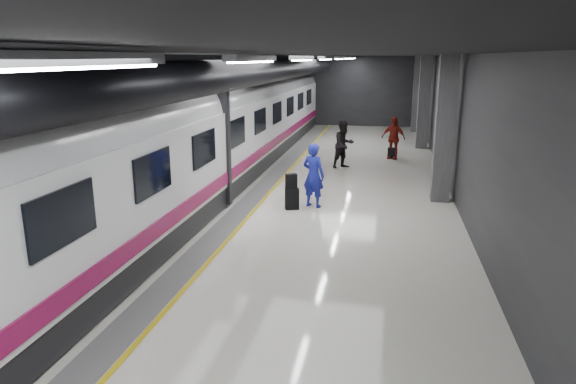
{
  "coord_description": "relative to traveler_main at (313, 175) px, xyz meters",
  "views": [
    {
      "loc": [
        2.79,
        -14.38,
        4.41
      ],
      "look_at": [
        0.46,
        -2.26,
        1.16
      ],
      "focal_mm": 32.0,
      "sensor_mm": 36.0,
      "label": 1
    }
  ],
  "objects": [
    {
      "name": "ground",
      "position": [
        -0.71,
        -0.52,
        -0.98
      ],
      "size": [
        40.0,
        40.0,
        0.0
      ],
      "primitive_type": "plane",
      "color": "silver",
      "rests_on": "ground"
    },
    {
      "name": "suitcase_main",
      "position": [
        -0.58,
        -0.38,
        -0.65
      ],
      "size": [
        0.46,
        0.37,
        0.64
      ],
      "primitive_type": "cube",
      "rotation": [
        0.0,
        0.0,
        0.36
      ],
      "color": "black",
      "rests_on": "ground"
    },
    {
      "name": "traveler_far_b",
      "position": [
        2.41,
        8.21,
        -0.03
      ],
      "size": [
        1.2,
        0.85,
        1.89
      ],
      "primitive_type": "imported",
      "rotation": [
        0.0,
        0.0,
        -0.4
      ],
      "color": "maroon",
      "rests_on": "ground"
    },
    {
      "name": "traveler_main",
      "position": [
        0.0,
        0.0,
        0.0
      ],
      "size": [
        0.84,
        0.7,
        1.95
      ],
      "primitive_type": "imported",
      "rotation": [
        0.0,
        0.0,
        2.75
      ],
      "color": "#251BCF",
      "rests_on": "ground"
    },
    {
      "name": "shoulder_bag",
      "position": [
        -0.61,
        -0.38,
        -0.11
      ],
      "size": [
        0.37,
        0.32,
        0.44
      ],
      "primitive_type": "cube",
      "rotation": [
        0.0,
        0.0,
        0.55
      ],
      "color": "black",
      "rests_on": "suitcase_main"
    },
    {
      "name": "train",
      "position": [
        -3.96,
        -0.52,
        1.09
      ],
      "size": [
        3.05,
        38.0,
        4.05
      ],
      "color": "black",
      "rests_on": "ground"
    },
    {
      "name": "suitcase_far",
      "position": [
        2.37,
        8.3,
        -0.73
      ],
      "size": [
        0.36,
        0.26,
        0.49
      ],
      "primitive_type": "cube",
      "rotation": [
        0.0,
        0.0,
        -0.13
      ],
      "color": "black",
      "rests_on": "ground"
    },
    {
      "name": "platform_hall",
      "position": [
        -1.0,
        0.44,
        2.56
      ],
      "size": [
        10.02,
        40.02,
        4.51
      ],
      "color": "black",
      "rests_on": "ground"
    },
    {
      "name": "traveler_far_a",
      "position": [
        0.42,
        5.85,
        -0.0
      ],
      "size": [
        1.2,
        1.18,
        1.95
      ],
      "primitive_type": "imported",
      "rotation": [
        0.0,
        0.0,
        0.73
      ],
      "color": "black",
      "rests_on": "ground"
    }
  ]
}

